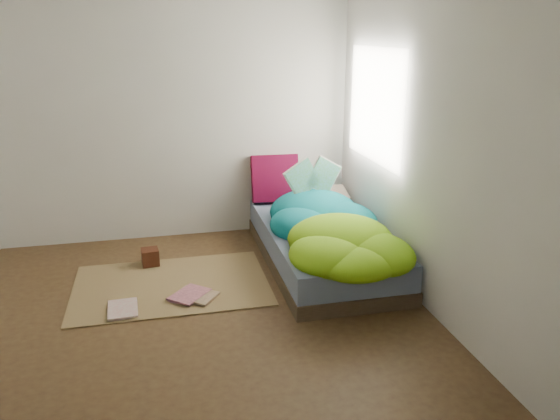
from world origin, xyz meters
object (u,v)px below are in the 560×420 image
at_px(bed, 322,246).
at_px(pillow_magenta, 275,179).
at_px(open_book, 314,167).
at_px(floor_book_b, 178,292).
at_px(wooden_box, 150,257).
at_px(floor_book_a, 108,311).

relative_size(bed, pillow_magenta, 4.16).
distance_m(open_book, floor_book_b, 1.71).
xyz_separation_m(wooden_box, floor_book_b, (0.21, -0.64, -0.06)).
xyz_separation_m(pillow_magenta, wooden_box, (-1.30, -0.62, -0.49)).
xyz_separation_m(pillow_magenta, floor_book_a, (-1.62, -1.45, -0.56)).
relative_size(floor_book_a, floor_book_b, 0.99).
relative_size(pillow_magenta, floor_book_b, 1.56).
bearing_deg(pillow_magenta, wooden_box, -151.21).
height_order(bed, wooden_box, bed).
bearing_deg(bed, floor_book_a, -163.56).
bearing_deg(pillow_magenta, floor_book_a, -134.85).
xyz_separation_m(floor_book_a, floor_book_b, (0.54, 0.19, 0.00)).
height_order(bed, pillow_magenta, pillow_magenta).
xyz_separation_m(pillow_magenta, open_book, (0.25, -0.55, 0.24)).
bearing_deg(bed, open_book, 88.31).
distance_m(wooden_box, floor_book_b, 0.68).
bearing_deg(floor_book_b, pillow_magenta, 90.54).
relative_size(bed, wooden_box, 13.42).
height_order(open_book, floor_book_a, open_book).
relative_size(open_book, floor_book_b, 1.55).
bearing_deg(floor_book_b, wooden_box, 149.64).
distance_m(bed, floor_book_b, 1.38).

